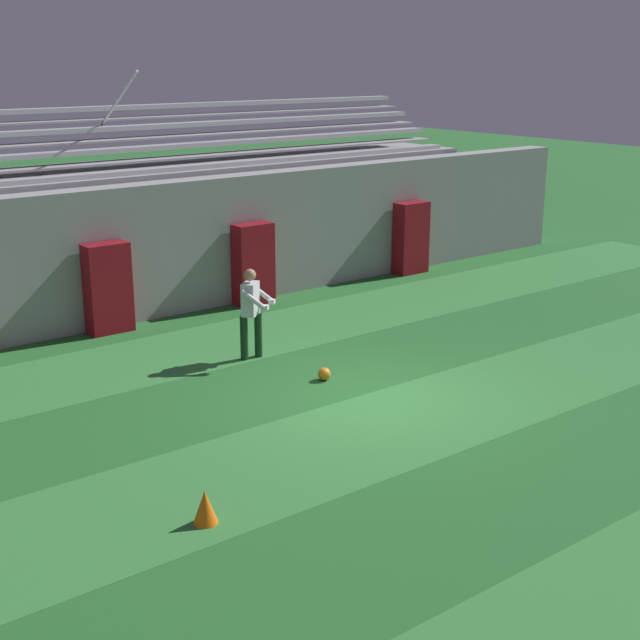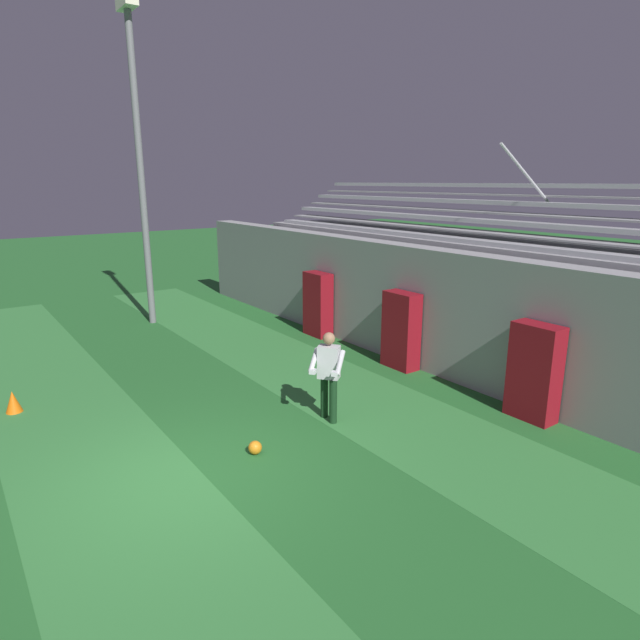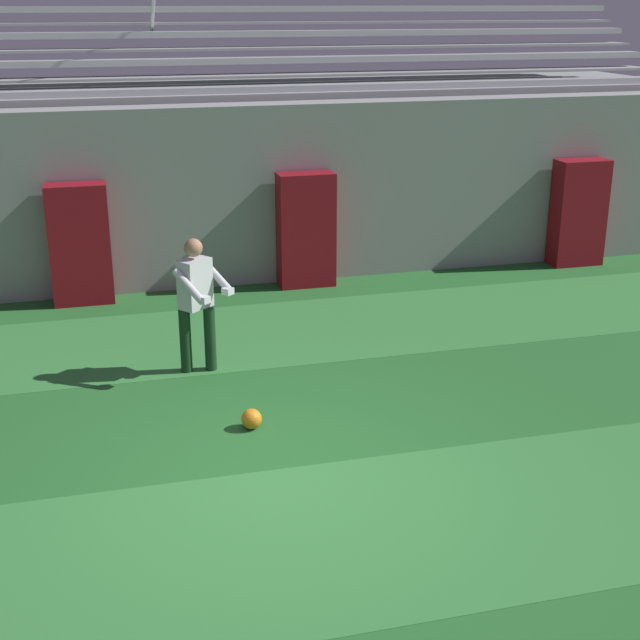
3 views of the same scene
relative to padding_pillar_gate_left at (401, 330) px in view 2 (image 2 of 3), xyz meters
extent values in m
plane|color=#236028|center=(1.72, -5.95, -0.90)|extent=(80.00, 80.00, 0.00)
cube|color=#337A38|center=(1.72, -6.98, -0.90)|extent=(28.00, 2.49, 0.01)
cube|color=#337A38|center=(1.72, -2.00, -0.90)|extent=(28.00, 2.49, 0.01)
cube|color=gray|center=(1.72, 0.55, 0.50)|extent=(24.00, 0.60, 2.80)
cube|color=maroon|center=(0.00, 0.00, 0.00)|extent=(0.88, 0.44, 1.80)
cube|color=maroon|center=(3.44, 0.00, 0.00)|extent=(0.88, 0.44, 1.80)
cube|color=maroon|center=(-3.33, 0.00, 0.00)|extent=(0.88, 0.44, 1.80)
cube|color=gray|center=(1.72, 2.55, 0.55)|extent=(18.00, 3.20, 2.90)
cube|color=#B7B7BC|center=(1.72, 1.30, 2.05)|extent=(17.10, 0.36, 0.10)
cube|color=gray|center=(1.72, 1.10, 1.82)|extent=(17.10, 0.60, 0.04)
cube|color=#B7B7BC|center=(1.72, 2.00, 2.45)|extent=(17.10, 0.36, 0.10)
cube|color=gray|center=(1.72, 1.80, 2.22)|extent=(17.10, 0.60, 0.04)
cube|color=#B7B7BC|center=(1.72, 2.70, 2.85)|extent=(17.10, 0.36, 0.10)
cube|color=gray|center=(1.72, 2.50, 2.62)|extent=(17.10, 0.60, 0.04)
cube|color=#B7B7BC|center=(1.72, 3.40, 3.25)|extent=(17.10, 0.36, 0.10)
cube|color=gray|center=(1.72, 3.20, 3.02)|extent=(17.10, 0.60, 0.04)
cylinder|color=#B7B7BC|center=(1.48, 2.10, 3.50)|extent=(0.06, 1.93, 1.25)
cylinder|color=slate|center=(-7.47, -3.35, 3.48)|extent=(0.20, 0.20, 8.75)
cube|color=#F2EDCC|center=(-7.47, -3.35, 8.07)|extent=(0.90, 0.36, 0.44)
cylinder|color=#143319|center=(1.47, -3.09, -0.49)|extent=(0.20, 0.20, 0.82)
cylinder|color=#143319|center=(1.18, -3.07, -0.49)|extent=(0.20, 0.20, 0.82)
cube|color=silver|center=(1.33, -3.08, 0.22)|extent=(0.45, 0.42, 0.60)
sphere|color=#A37556|center=(1.33, -3.08, 0.66)|extent=(0.22, 0.22, 0.22)
cylinder|color=silver|center=(1.60, -3.04, 0.27)|extent=(0.37, 0.43, 0.37)
cylinder|color=silver|center=(1.22, -3.33, 0.27)|extent=(0.37, 0.43, 0.37)
cube|color=silver|center=(1.69, -3.22, 0.14)|extent=(0.15, 0.15, 0.08)
cube|color=silver|center=(1.38, -3.47, 0.14)|extent=(0.15, 0.15, 0.08)
sphere|color=orange|center=(1.66, -4.80, -0.79)|extent=(0.22, 0.22, 0.22)
cone|color=orange|center=(-2.43, -7.73, -0.69)|extent=(0.30, 0.30, 0.42)
camera|label=1|loc=(-7.14, -15.98, 4.41)|focal=50.00mm
camera|label=2|loc=(8.59, -8.49, 3.36)|focal=30.00mm
camera|label=3|loc=(0.20, -13.23, 3.39)|focal=50.00mm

